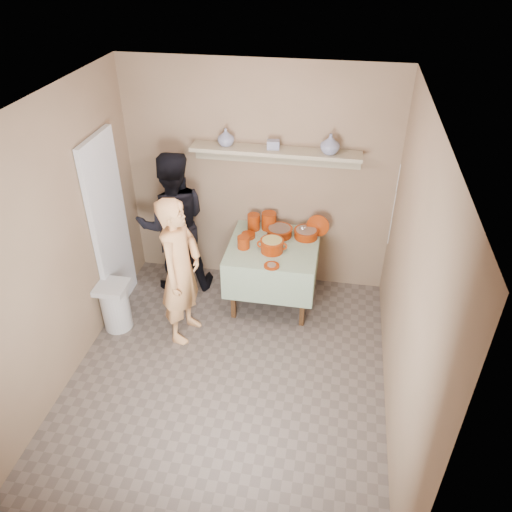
% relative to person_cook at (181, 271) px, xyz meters
% --- Properties ---
extents(ground, '(3.50, 3.50, 0.00)m').
position_rel_person_cook_xyz_m(ground, '(0.58, -0.57, -0.80)').
color(ground, '#61554C').
rests_on(ground, ground).
extents(tile_panel, '(0.06, 0.70, 2.00)m').
position_rel_person_cook_xyz_m(tile_panel, '(-0.88, 0.38, 0.20)').
color(tile_panel, silver).
rests_on(tile_panel, ground).
extents(plate_stack_a, '(0.14, 0.14, 0.19)m').
position_rel_person_cook_xyz_m(plate_stack_a, '(0.56, 1.00, 0.05)').
color(plate_stack_a, maroon).
rests_on(plate_stack_a, serving_table).
extents(plate_stack_b, '(0.17, 0.17, 0.20)m').
position_rel_person_cook_xyz_m(plate_stack_b, '(0.73, 1.05, 0.06)').
color(plate_stack_b, maroon).
rests_on(plate_stack_b, serving_table).
extents(bowl_stack, '(0.13, 0.13, 0.13)m').
position_rel_person_cook_xyz_m(bowl_stack, '(0.52, 0.60, 0.02)').
color(bowl_stack, maroon).
rests_on(bowl_stack, serving_table).
extents(empty_bowl, '(0.16, 0.16, 0.05)m').
position_rel_person_cook_xyz_m(empty_bowl, '(0.53, 0.82, -0.02)').
color(empty_bowl, maroon).
rests_on(empty_bowl, serving_table).
extents(propped_lid, '(0.26, 0.07, 0.25)m').
position_rel_person_cook_xyz_m(propped_lid, '(1.28, 1.00, 0.08)').
color(propped_lid, maroon).
rests_on(propped_lid, serving_table).
extents(vase_right, '(0.20, 0.20, 0.21)m').
position_rel_person_cook_xyz_m(vase_right, '(1.34, 1.04, 1.02)').
color(vase_right, navy).
rests_on(vase_right, wall_shelf).
extents(vase_left, '(0.21, 0.21, 0.18)m').
position_rel_person_cook_xyz_m(vase_left, '(0.25, 1.07, 1.01)').
color(vase_left, navy).
rests_on(vase_left, wall_shelf).
extents(ceramic_box, '(0.14, 0.11, 0.09)m').
position_rel_person_cook_xyz_m(ceramic_box, '(0.75, 1.06, 0.96)').
color(ceramic_box, navy).
rests_on(ceramic_box, wall_shelf).
extents(person_cook, '(0.48, 0.64, 1.61)m').
position_rel_person_cook_xyz_m(person_cook, '(0.00, 0.00, 0.00)').
color(person_cook, '#E7A264').
rests_on(person_cook, ground).
extents(person_helper, '(1.00, 0.90, 1.71)m').
position_rel_person_cook_xyz_m(person_helper, '(-0.33, 0.81, 0.05)').
color(person_helper, black).
rests_on(person_helper, ground).
extents(room_shell, '(3.04, 3.54, 2.62)m').
position_rel_person_cook_xyz_m(room_shell, '(0.58, -0.57, 0.81)').
color(room_shell, '#8E7257').
rests_on(room_shell, ground).
extents(serving_table, '(0.97, 0.97, 0.76)m').
position_rel_person_cook_xyz_m(serving_table, '(0.83, 0.71, -0.16)').
color(serving_table, '#4C2D16').
rests_on(serving_table, ground).
extents(cazuela_meat_a, '(0.30, 0.30, 0.10)m').
position_rel_person_cook_xyz_m(cazuela_meat_a, '(0.86, 0.92, 0.02)').
color(cazuela_meat_a, '#6C1802').
rests_on(cazuela_meat_a, serving_table).
extents(cazuela_meat_b, '(0.28, 0.28, 0.10)m').
position_rel_person_cook_xyz_m(cazuela_meat_b, '(1.16, 0.93, 0.02)').
color(cazuela_meat_b, '#6C1802').
rests_on(cazuela_meat_b, serving_table).
extents(ladle, '(0.08, 0.26, 0.19)m').
position_rel_person_cook_xyz_m(ladle, '(1.12, 0.93, 0.07)').
color(ladle, silver).
rests_on(ladle, cazuela_meat_b).
extents(cazuela_rice, '(0.33, 0.25, 0.14)m').
position_rel_person_cook_xyz_m(cazuela_rice, '(0.83, 0.58, 0.04)').
color(cazuela_rice, '#6C1802').
rests_on(cazuela_rice, serving_table).
extents(front_plate, '(0.16, 0.16, 0.03)m').
position_rel_person_cook_xyz_m(front_plate, '(0.87, 0.30, -0.03)').
color(front_plate, maroon).
rests_on(front_plate, serving_table).
extents(wall_shelf, '(1.80, 0.25, 0.21)m').
position_rel_person_cook_xyz_m(wall_shelf, '(0.78, 1.09, 0.87)').
color(wall_shelf, tan).
rests_on(wall_shelf, room_shell).
extents(trash_bin, '(0.32, 0.32, 0.56)m').
position_rel_person_cook_xyz_m(trash_bin, '(-0.76, -0.04, -0.52)').
color(trash_bin, silver).
rests_on(trash_bin, ground).
extents(electrical_cord, '(0.01, 0.05, 0.90)m').
position_rel_person_cook_xyz_m(electrical_cord, '(2.05, 0.91, 0.45)').
color(electrical_cord, silver).
rests_on(electrical_cord, wall_shelf).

